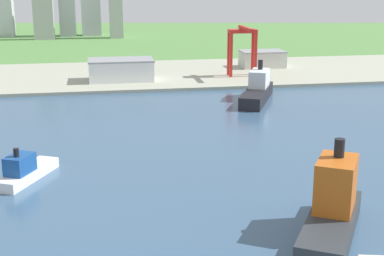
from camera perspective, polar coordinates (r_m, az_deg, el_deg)
ground_plane at (r=298.93m, az=-3.51°, el=-1.08°), size 2400.00×2400.00×0.00m
water_bay at (r=242.32m, az=-1.90°, el=-5.00°), size 840.00×360.00×0.15m
industrial_pier at (r=483.34m, az=-6.07°, el=5.33°), size 840.00×140.00×2.50m
ferry_boat at (r=247.45m, az=-16.46°, el=-4.12°), size 24.41×36.24×15.51m
container_barge at (r=193.58m, az=13.98°, el=-7.93°), size 39.26×52.00×31.36m
cargo_ship at (r=389.64m, az=6.61°, el=3.82°), size 39.11×62.80×26.34m
port_crane_red at (r=466.11m, az=5.13°, el=8.71°), size 22.84×36.88×40.63m
warehouse_main at (r=452.19m, az=-7.16°, el=5.85°), size 50.83×30.19×16.69m
warehouse_annex at (r=517.77m, az=7.08°, el=6.93°), size 38.94×25.82×14.70m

